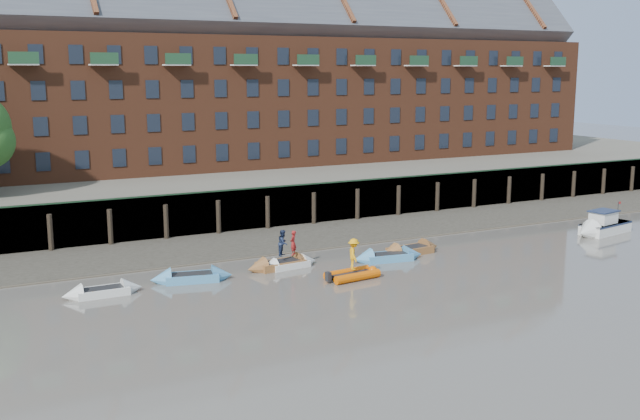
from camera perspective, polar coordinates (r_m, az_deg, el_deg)
ground at (r=40.94m, az=10.72°, el=-6.91°), size 220.00×220.00×0.00m
foreshore at (r=55.74m, az=-0.59°, el=-2.01°), size 110.00×8.00×0.50m
mud_band at (r=52.80m, az=1.04°, el=-2.73°), size 110.00×1.60×0.10m
river_wall at (r=59.31m, az=-2.47°, el=0.32°), size 110.00×1.23×3.30m
bank_terrace at (r=71.77m, az=-6.98°, el=2.07°), size 110.00×28.00×3.20m
apartment_terrace at (r=71.92m, az=-7.46°, el=11.05°), size 80.60×15.56×20.98m
rowboat_0 at (r=42.99m, az=-16.23°, el=-5.99°), size 4.35×1.32×1.26m
rowboat_1 at (r=44.59m, az=-9.75°, el=-5.08°), size 4.95×2.34×1.38m
rowboat_2 at (r=46.89m, az=-3.00°, el=-4.17°), size 4.77×1.82×1.35m
rowboat_3 at (r=46.98m, az=-2.39°, el=-4.17°), size 4.12×1.67×1.16m
rowboat_4 at (r=48.86m, az=5.21°, el=-3.58°), size 4.93×2.03×1.39m
rowboat_5 at (r=50.75m, az=6.88°, el=-3.07°), size 4.99×1.98×1.41m
rib_tender at (r=44.63m, az=2.61°, el=-4.91°), size 3.46×1.96×0.59m
motor_launch at (r=59.92m, az=20.46°, el=-1.23°), size 5.78×2.86×2.28m
person_rower_a at (r=46.84m, az=-2.06°, el=-2.51°), size 0.67×0.66×1.56m
person_rower_b at (r=46.62m, az=-2.83°, el=-2.52°), size 1.00×1.01×1.65m
person_rib_crew at (r=44.31m, az=2.59°, el=-3.38°), size 1.07×1.38×1.87m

